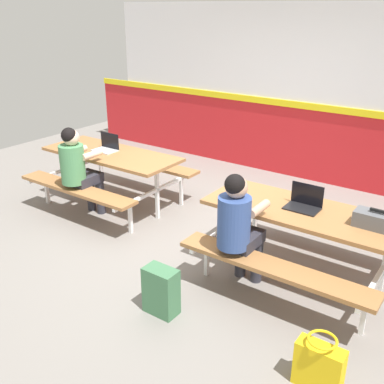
% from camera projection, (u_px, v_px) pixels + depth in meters
% --- Properties ---
extents(ground_plane, '(10.00, 10.00, 0.02)m').
position_uv_depth(ground_plane, '(194.00, 234.00, 5.45)').
color(ground_plane, gray).
extents(accent_backdrop, '(8.00, 0.14, 2.60)m').
position_uv_depth(accent_backdrop, '(292.00, 97.00, 6.92)').
color(accent_backdrop, red).
rests_on(accent_backdrop, ground).
extents(picnic_table_left, '(1.91, 1.56, 0.74)m').
position_uv_depth(picnic_table_left, '(112.00, 164.00, 6.04)').
color(picnic_table_left, '#9E6B3D').
rests_on(picnic_table_left, ground).
extents(picnic_table_right, '(1.91, 1.56, 0.74)m').
position_uv_depth(picnic_table_right, '(303.00, 226.00, 4.36)').
color(picnic_table_right, '#9E6B3D').
rests_on(picnic_table_right, ground).
extents(student_nearer, '(0.36, 0.53, 1.21)m').
position_uv_depth(student_nearer, '(78.00, 166.00, 5.58)').
color(student_nearer, '#2D2D38').
rests_on(student_nearer, ground).
extents(student_further, '(0.36, 0.53, 1.21)m').
position_uv_depth(student_further, '(238.00, 223.00, 4.10)').
color(student_further, '#2D2D38').
rests_on(student_further, ground).
extents(laptop_silver, '(0.32, 0.22, 0.22)m').
position_uv_depth(laptop_silver, '(107.00, 147.00, 6.05)').
color(laptop_silver, silver).
rests_on(laptop_silver, picnic_table_left).
extents(laptop_dark, '(0.32, 0.22, 0.22)m').
position_uv_depth(laptop_dark, '(304.00, 203.00, 4.32)').
color(laptop_dark, black).
rests_on(laptop_dark, picnic_table_right).
extents(toolbox_grey, '(0.40, 0.18, 0.18)m').
position_uv_depth(toolbox_grey, '(378.00, 221.00, 3.91)').
color(toolbox_grey, '#595B60').
rests_on(toolbox_grey, picnic_table_right).
extents(backpack_dark, '(0.30, 0.22, 0.44)m').
position_uv_depth(backpack_dark, '(162.00, 291.00, 3.97)').
color(backpack_dark, '#3F724C').
rests_on(backpack_dark, ground).
extents(tote_bag_bright, '(0.34, 0.21, 0.43)m').
position_uv_depth(tote_bag_bright, '(319.00, 366.00, 3.18)').
color(tote_bag_bright, yellow).
rests_on(tote_bag_bright, ground).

